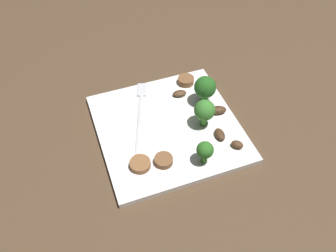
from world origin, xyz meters
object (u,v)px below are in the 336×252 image
object	(u,v)px
sausage_slice_2	(164,160)
mushroom_1	(180,93)
fork	(140,111)
broccoli_floret_0	(205,111)
plate	(168,128)
broccoli_floret_1	(205,88)
mushroom_2	(219,111)
sausage_slice_1	(186,80)
mushroom_3	(220,134)
mushroom_0	(237,145)
sausage_slice_0	(140,164)
broccoli_floret_2	(205,151)

from	to	relation	value
sausage_slice_2	mushroom_1	size ratio (longest dim) A/B	1.16
fork	broccoli_floret_0	xyz separation A→B (m)	(-0.07, -0.10, 0.03)
plate	broccoli_floret_1	world-z (taller)	broccoli_floret_1
broccoli_floret_1	mushroom_2	distance (m)	0.05
sausage_slice_1	mushroom_3	distance (m)	0.15
sausage_slice_1	mushroom_0	bearing A→B (deg)	-173.14
fork	sausage_slice_2	size ratio (longest dim) A/B	5.61
broccoli_floret_1	mushroom_2	bearing A→B (deg)	-161.21
sausage_slice_0	mushroom_3	size ratio (longest dim) A/B	1.26
mushroom_0	mushroom_3	bearing A→B (deg)	30.27
broccoli_floret_1	mushroom_3	distance (m)	0.09
fork	mushroom_2	distance (m)	0.15
plate	mushroom_1	size ratio (longest dim) A/B	9.31
sausage_slice_0	sausage_slice_1	world-z (taller)	sausage_slice_1
mushroom_3	broccoli_floret_1	bearing A→B (deg)	-5.41
mushroom_3	plate	bearing A→B (deg)	55.03
fork	broccoli_floret_1	size ratio (longest dim) A/B	2.95
broccoli_floret_0	sausage_slice_1	size ratio (longest dim) A/B	1.72
fork	sausage_slice_1	world-z (taller)	sausage_slice_1
mushroom_3	mushroom_2	bearing A→B (deg)	-22.83
broccoli_floret_2	mushroom_2	world-z (taller)	broccoli_floret_2
sausage_slice_0	mushroom_3	xyz separation A→B (m)	(0.01, -0.15, 0.00)
broccoli_floret_2	mushroom_3	world-z (taller)	broccoli_floret_2
broccoli_floret_0	plate	bearing A→B (deg)	74.22
fork	sausage_slice_2	bearing A→B (deg)	-158.63
sausage_slice_0	sausage_slice_1	xyz separation A→B (m)	(0.16, -0.15, 0.00)
broccoli_floret_0	mushroom_1	distance (m)	0.09
sausage_slice_1	mushroom_2	world-z (taller)	same
fork	broccoli_floret_1	world-z (taller)	broccoli_floret_1
sausage_slice_2	mushroom_0	world-z (taller)	same
sausage_slice_0	mushroom_0	world-z (taller)	mushroom_0
mushroom_3	mushroom_0	bearing A→B (deg)	-149.73
fork	mushroom_3	bearing A→B (deg)	-112.43
sausage_slice_0	sausage_slice_1	distance (m)	0.22
broccoli_floret_2	sausage_slice_2	size ratio (longest dim) A/B	1.45
fork	mushroom_1	world-z (taller)	mushroom_1
sausage_slice_0	sausage_slice_1	size ratio (longest dim) A/B	1.08
sausage_slice_1	mushroom_2	size ratio (longest dim) A/B	1.01
fork	broccoli_floret_2	distance (m)	0.16
broccoli_floret_1	sausage_slice_0	size ratio (longest dim) A/B	1.70
broccoli_floret_1	mushroom_0	distance (m)	0.12
broccoli_floret_0	mushroom_1	size ratio (longest dim) A/B	2.08
sausage_slice_2	mushroom_3	distance (m)	0.11
plate	broccoli_floret_2	distance (m)	0.10
sausage_slice_2	mushroom_1	xyz separation A→B (m)	(0.14, -0.08, -0.00)
sausage_slice_0	mushroom_1	size ratio (longest dim) A/B	1.30
sausage_slice_2	mushroom_2	xyz separation A→B (m)	(0.07, -0.13, 0.00)
broccoli_floret_2	mushroom_3	bearing A→B (deg)	-50.60
plate	sausage_slice_0	bearing A→B (deg)	132.60
broccoli_floret_1	sausage_slice_2	bearing A→B (deg)	131.92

